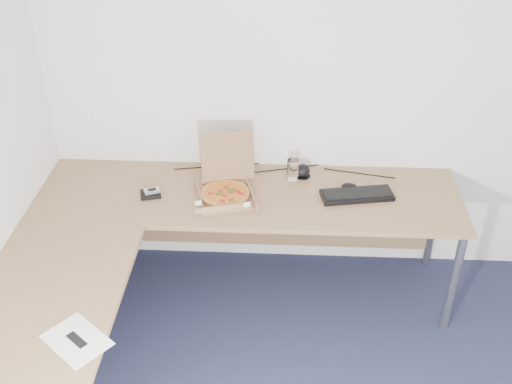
# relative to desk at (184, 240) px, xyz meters

# --- Properties ---
(room_shell) EXTENTS (3.50, 3.50, 2.50)m
(room_shell) POSITION_rel_desk_xyz_m (0.82, -0.97, 0.55)
(room_shell) COLOR silver
(room_shell) RESTS_ON ground
(desk) EXTENTS (2.50, 2.20, 0.73)m
(desk) POSITION_rel_desk_xyz_m (0.00, 0.00, 0.00)
(desk) COLOR #99714C
(desk) RESTS_ON ground
(pizza_box) EXTENTS (0.32, 0.37, 0.32)m
(pizza_box) POSITION_rel_desk_xyz_m (0.19, 0.40, 0.07)
(pizza_box) COLOR #A0744F
(pizza_box) RESTS_ON desk
(drinking_glass) EXTENTS (0.07, 0.07, 0.13)m
(drinking_glass) POSITION_rel_desk_xyz_m (0.58, 0.61, 0.09)
(drinking_glass) COLOR white
(drinking_glass) RESTS_ON desk
(keyboard) EXTENTS (0.44, 0.22, 0.03)m
(keyboard) POSITION_rel_desk_xyz_m (0.96, 0.42, 0.04)
(keyboard) COLOR black
(keyboard) RESTS_ON desk
(mouse) EXTENTS (0.10, 0.07, 0.03)m
(mouse) POSITION_rel_desk_xyz_m (0.92, 0.51, 0.05)
(mouse) COLOR black
(mouse) RESTS_ON desk
(wallet) EXTENTS (0.14, 0.12, 0.02)m
(wallet) POSITION_rel_desk_xyz_m (-0.25, 0.38, 0.04)
(wallet) COLOR black
(wallet) RESTS_ON desk
(phone) EXTENTS (0.10, 0.08, 0.02)m
(phone) POSITION_rel_desk_xyz_m (-0.24, 0.38, 0.06)
(phone) COLOR #B2B5BA
(phone) RESTS_ON wallet
(paper_sheet) EXTENTS (0.35, 0.33, 0.00)m
(paper_sheet) POSITION_rel_desk_xyz_m (-0.35, -0.77, 0.03)
(paper_sheet) COLOR white
(paper_sheet) RESTS_ON desk
(dome_speaker) EXTENTS (0.10, 0.10, 0.09)m
(dome_speaker) POSITION_rel_desk_xyz_m (0.64, 0.64, 0.07)
(dome_speaker) COLOR black
(dome_speaker) RESTS_ON desk
(cable_bundle) EXTENTS (0.67, 0.14, 0.01)m
(cable_bundle) POSITION_rel_desk_xyz_m (0.50, 0.71, 0.03)
(cable_bundle) COLOR black
(cable_bundle) RESTS_ON desk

